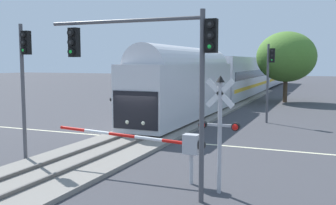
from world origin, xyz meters
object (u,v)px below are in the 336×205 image
(crossing_signal_mast, at_px, (220,122))
(traffic_signal_median, at_px, (24,71))
(crossing_gate_near, at_px, (172,143))
(traffic_signal_near_right, at_px, (154,57))
(commuter_train, at_px, (245,75))
(crossing_gate_far, at_px, (125,100))
(traffic_signal_far_side, at_px, (270,70))
(elm_centre_background, at_px, (286,57))

(crossing_signal_mast, distance_m, traffic_signal_median, 9.02)
(crossing_gate_near, bearing_deg, traffic_signal_near_right, -89.11)
(commuter_train, relative_size, crossing_gate_near, 10.57)
(traffic_signal_median, bearing_deg, crossing_gate_far, 100.22)
(crossing_gate_near, relative_size, traffic_signal_near_right, 1.05)
(commuter_train, bearing_deg, crossing_gate_near, -82.80)
(traffic_signal_far_side, bearing_deg, traffic_signal_median, -118.63)
(commuter_train, xyz_separation_m, traffic_signal_near_right, (4.70, -38.66, 1.79))
(crossing_gate_far, bearing_deg, crossing_signal_mast, -51.19)
(traffic_signal_near_right, bearing_deg, crossing_gate_far, 121.94)
(traffic_signal_far_side, height_order, elm_centre_background, elm_centre_background)
(commuter_train, xyz_separation_m, crossing_signal_mast, (6.58, -37.64, -0.33))
(crossing_signal_mast, bearing_deg, crossing_gate_far, 128.81)
(crossing_gate_near, relative_size, traffic_signal_far_side, 1.10)
(crossing_signal_mast, xyz_separation_m, crossing_gate_far, (-11.20, 13.93, -0.94))
(commuter_train, bearing_deg, crossing_signal_mast, -80.08)
(crossing_gate_near, height_order, traffic_signal_median, traffic_signal_median)
(elm_centre_background, bearing_deg, crossing_signal_mast, -88.20)
(crossing_gate_near, relative_size, crossing_signal_mast, 1.58)
(commuter_train, distance_m, elm_centre_background, 8.70)
(crossing_gate_near, bearing_deg, commuter_train, 97.20)
(crossing_gate_near, distance_m, elm_centre_background, 30.96)
(crossing_signal_mast, height_order, traffic_signal_median, traffic_signal_median)
(traffic_signal_median, bearing_deg, elm_centre_background, 75.59)
(crossing_signal_mast, height_order, traffic_signal_near_right, traffic_signal_near_right)
(traffic_signal_far_side, bearing_deg, crossing_gate_near, -94.90)
(commuter_train, height_order, traffic_signal_far_side, traffic_signal_far_side)
(traffic_signal_far_side, bearing_deg, elm_centre_background, 91.46)
(traffic_signal_near_right, xyz_separation_m, elm_centre_background, (0.89, 32.38, 0.40))
(traffic_signal_median, bearing_deg, crossing_signal_mast, -5.21)
(traffic_signal_median, xyz_separation_m, traffic_signal_far_side, (8.24, 15.10, -0.23))
(crossing_gate_near, bearing_deg, crossing_signal_mast, -17.59)
(traffic_signal_median, height_order, traffic_signal_far_side, traffic_signal_median)
(crossing_gate_far, bearing_deg, commuter_train, 78.97)
(crossing_gate_near, relative_size, traffic_signal_median, 1.04)
(traffic_signal_near_right, distance_m, traffic_signal_median, 7.21)
(crossing_gate_near, xyz_separation_m, traffic_signal_far_side, (1.31, 15.31, 2.34))
(traffic_signal_near_right, distance_m, traffic_signal_far_side, 17.00)
(traffic_signal_near_right, xyz_separation_m, traffic_signal_median, (-6.96, 1.83, -0.53))
(commuter_train, distance_m, traffic_signal_median, 36.92)
(traffic_signal_far_side, bearing_deg, commuter_train, 105.41)
(commuter_train, distance_m, crossing_gate_near, 37.35)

